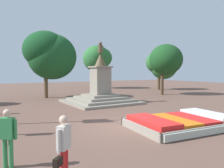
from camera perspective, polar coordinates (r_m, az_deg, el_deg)
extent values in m
plane|color=brown|center=(11.28, 1.43, -11.02)|extent=(92.58, 92.58, 0.00)
cube|color=#38281C|center=(11.69, 17.76, -9.81)|extent=(5.30, 3.61, 0.34)
cube|color=gray|center=(10.63, 23.65, -11.14)|extent=(5.15, 0.72, 0.38)
cube|color=gray|center=(12.85, 12.93, -8.46)|extent=(5.15, 0.72, 0.38)
cube|color=gray|center=(10.17, 7.03, -11.54)|extent=(0.49, 3.23, 0.38)
cube|color=gray|center=(13.51, 25.73, -8.13)|extent=(0.49, 3.23, 0.38)
cube|color=red|center=(10.51, 10.53, -9.58)|extent=(1.52, 2.96, 0.24)
cube|color=orange|center=(11.25, 15.53, -9.05)|extent=(1.52, 2.96, 0.14)
cube|color=red|center=(12.05, 19.87, -8.34)|extent=(1.52, 2.96, 0.12)
cube|color=white|center=(12.90, 23.65, -7.38)|extent=(1.52, 2.96, 0.25)
cube|color=#B2BCAD|center=(10.60, 23.86, -11.21)|extent=(4.90, 0.79, 0.30)
cube|color=gray|center=(19.52, -3.02, -4.64)|extent=(5.73, 5.73, 0.19)
cube|color=gray|center=(19.49, -3.02, -4.07)|extent=(4.70, 4.70, 0.19)
cube|color=gray|center=(19.47, -3.02, -3.51)|extent=(3.66, 3.66, 0.19)
cube|color=gray|center=(19.45, -3.02, -2.94)|extent=(2.63, 2.63, 0.19)
cube|color=gray|center=(19.35, -3.03, 0.81)|extent=(1.42, 1.42, 2.35)
cube|color=gray|center=(19.34, -3.05, 4.47)|extent=(1.68, 1.68, 0.12)
cone|color=brown|center=(19.36, -3.05, 6.38)|extent=(1.07, 1.07, 1.17)
cylinder|color=brown|center=(19.43, -3.06, 9.11)|extent=(0.45, 0.45, 0.68)
sphere|color=brown|center=(19.49, -3.06, 10.54)|extent=(0.30, 0.30, 0.30)
cylinder|color=brown|center=(19.73, -2.94, 9.42)|extent=(0.39, 0.47, 0.53)
cylinder|color=red|center=(6.05, -11.99, -19.80)|extent=(0.13, 0.13, 0.85)
cylinder|color=red|center=(5.90, -12.86, -20.41)|extent=(0.13, 0.13, 0.85)
cube|color=beige|center=(5.72, -12.51, -13.41)|extent=(0.43, 0.42, 0.60)
cylinder|color=beige|center=(5.94, -11.37, -13.09)|extent=(0.09, 0.09, 0.57)
cylinder|color=beige|center=(5.53, -13.72, -14.35)|extent=(0.09, 0.09, 0.57)
sphere|color=beige|center=(5.61, -12.56, -9.10)|extent=(0.22, 0.22, 0.22)
cube|color=black|center=(5.65, -13.97, -19.19)|extent=(0.29, 0.28, 0.22)
cylinder|color=#338C4C|center=(7.32, -26.15, -15.88)|extent=(0.13, 0.13, 0.86)
cylinder|color=#338C4C|center=(7.23, -24.87, -16.08)|extent=(0.13, 0.13, 0.86)
cube|color=#338C4C|center=(7.07, -25.66, -10.36)|extent=(0.44, 0.40, 0.61)
cylinder|color=#338C4C|center=(6.96, -23.91, -10.79)|extent=(0.09, 0.09, 0.58)
sphere|color=beige|center=(6.98, -25.75, -6.82)|extent=(0.22, 0.22, 0.22)
cylinder|color=brown|center=(34.33, 12.09, 0.38)|extent=(0.47, 0.47, 2.17)
ellipsoid|color=#2C6730|center=(34.77, 13.36, 4.71)|extent=(4.32, 4.07, 4.25)
ellipsoid|color=#2D6B32|center=(34.65, 11.81, 5.53)|extent=(3.76, 3.44, 3.32)
cylinder|color=brown|center=(24.01, -16.87, -0.55)|extent=(0.40, 0.40, 2.47)
ellipsoid|color=#1B4E20|center=(24.52, -15.48, 7.21)|extent=(4.87, 4.31, 4.34)
ellipsoid|color=#1B4F25|center=(24.33, -15.34, 6.88)|extent=(5.10, 5.35, 4.86)
ellipsoid|color=#164821|center=(24.22, -17.07, 8.52)|extent=(4.55, 4.81, 3.94)
cylinder|color=brown|center=(36.17, -3.00, 1.62)|extent=(0.40, 0.40, 3.47)
ellipsoid|color=#2B6B31|center=(36.37, -2.94, 6.90)|extent=(3.87, 3.31, 3.33)
ellipsoid|color=#2D6D36|center=(36.39, -4.06, 6.63)|extent=(4.51, 4.47, 4.37)
ellipsoid|color=#2C6B31|center=(35.79, -3.80, 7.45)|extent=(3.39, 3.59, 3.34)
cylinder|color=#4C3823|center=(26.89, 12.97, 0.30)|extent=(0.34, 0.34, 2.84)
ellipsoid|color=#1B4B20|center=(27.18, 13.89, 6.22)|extent=(3.97, 3.98, 3.70)
ellipsoid|color=#184D24|center=(26.83, 14.30, 6.12)|extent=(3.16, 3.09, 3.02)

